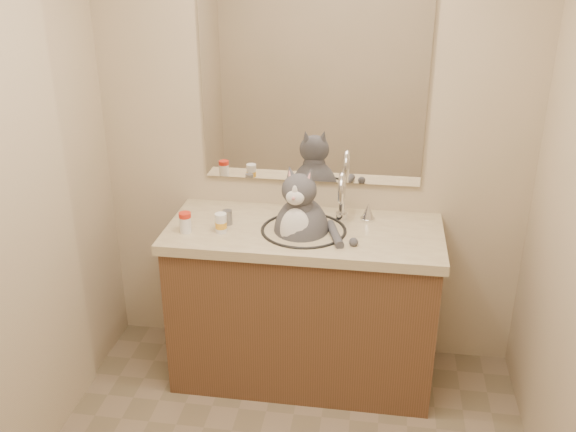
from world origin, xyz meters
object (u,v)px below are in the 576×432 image
object	(u,v)px
cat	(301,228)
pill_bottle_redcap	(185,222)
pill_bottle_orange	(221,223)
grey_canister	(228,217)

from	to	relation	value
cat	pill_bottle_redcap	xyz separation A→B (m)	(-0.54, -0.10, 0.04)
pill_bottle_orange	grey_canister	xyz separation A→B (m)	(0.01, 0.10, -0.01)
cat	pill_bottle_orange	size ratio (longest dim) A/B	5.57
pill_bottle_redcap	grey_canister	world-z (taller)	pill_bottle_redcap
pill_bottle_redcap	pill_bottle_orange	bearing A→B (deg)	8.29
pill_bottle_orange	grey_canister	bearing A→B (deg)	84.92
pill_bottle_redcap	grey_canister	bearing A→B (deg)	34.45
cat	pill_bottle_orange	distance (m)	0.38
cat	pill_bottle_redcap	world-z (taller)	cat
cat	pill_bottle_orange	bearing A→B (deg)	-159.29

